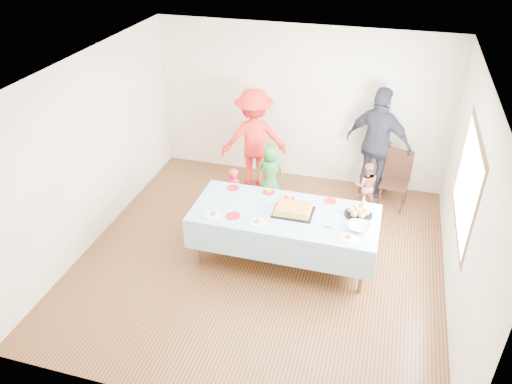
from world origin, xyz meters
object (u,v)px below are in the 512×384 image
party_table (285,216)px  birthday_cake (293,210)px  dining_chair (396,176)px  adult_left (254,138)px

party_table → birthday_cake: birthday_cake is taller
birthday_cake → party_table: bearing=-167.4°
dining_chair → adult_left: (-2.41, 0.05, 0.34)m
party_table → dining_chair: (1.42, 1.87, -0.19)m
party_table → dining_chair: bearing=52.7°
birthday_cake → dining_chair: size_ratio=0.56×
party_table → birthday_cake: size_ratio=4.68×
party_table → birthday_cake: 0.15m
dining_chair → adult_left: bearing=-172.9°
birthday_cake → dining_chair: dining_chair is taller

